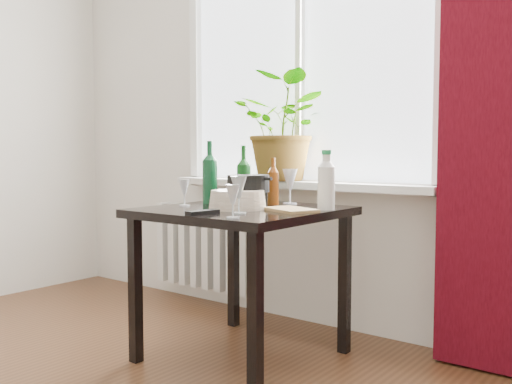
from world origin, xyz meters
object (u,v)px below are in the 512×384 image
Objects in this scene: wineglass_front_left at (184,192)px; plate_stack at (238,200)px; wineglass_back_center at (290,186)px; fondue_pot at (248,191)px; potted_plant at (286,128)px; cutting_board at (290,210)px; wineglass_front_right at (239,195)px; tv_remote at (203,212)px; wineglass_far_right at (233,201)px; wine_bottle_right at (244,175)px; bottle_amber at (273,181)px; table at (242,227)px; radiator at (204,247)px; wineglass_back_left at (248,189)px; wine_bottle_left at (210,172)px; cleaning_bottle at (326,180)px.

wineglass_front_left reaches higher than plate_stack.
wineglass_back_center is 0.29m from fondue_pot.
potted_plant is 2.47× the size of cutting_board.
potted_plant is at bearing 110.96° from wineglass_front_right.
wineglass_far_right is at bearing -2.37° from tv_remote.
bottle_amber is (0.12, 0.09, -0.03)m from wine_bottle_right.
wineglass_back_center reaches higher than wineglass_front_right.
wineglass_back_center is 0.76× the size of cutting_board.
plate_stack is at bearing -75.24° from potted_plant.
bottle_amber is (0.01, 0.24, 0.21)m from table.
tv_remote is at bearing -91.92° from wineglass_back_center.
radiator is 5.02× the size of tv_remote.
wineglass_back_left is at bearing 139.15° from fondue_pot.
table is 3.58× the size of fondue_pot.
wine_bottle_left is at bearing 154.67° from plate_stack.
radiator is 1.33m from cutting_board.
fondue_pot is (0.00, -0.21, -0.04)m from bottle_amber.
tv_remote is (-0.20, 0.04, -0.06)m from wineglass_far_right.
potted_plant is 0.51m from wine_bottle_right.
radiator is at bearing 137.85° from wineglass_far_right.
cleaning_bottle reaches higher than cutting_board.
wine_bottle_left is at bearing 91.16° from wineglass_front_left.
wine_bottle_left reaches higher than wineglass_front_right.
wineglass_back_center is (-0.09, 0.53, 0.01)m from wineglass_front_right.
bottle_amber is at bearing -127.66° from wineglass_back_center.
table is 4.47× the size of wineglass_back_center.
table is 0.47m from cleaning_bottle.
cutting_board is (0.56, 0.12, -0.06)m from wineglass_front_left.
wineglass_far_right is at bearing -93.48° from cutting_board.
potted_plant is at bearing 104.41° from table.
wineglass_back_center is at bearing 99.77° from wineglass_front_right.
potted_plant is at bearing 95.06° from wine_bottle_right.
potted_plant is at bearing 114.97° from bottle_amber.
wineglass_far_right is at bearing -68.49° from bottle_amber.
table is 3.48× the size of bottle_amber.
wineglass_back_left is (0.71, -0.40, 0.44)m from radiator.
tv_remote is at bearing -135.25° from wineglass_front_right.
wineglass_back_left is at bearing 112.67° from wine_bottle_right.
wineglass_far_right reaches higher than plate_stack.
wineglass_front_left is (-0.66, -0.28, -0.07)m from cleaning_bottle.
table is at bearing -36.54° from radiator.
wineglass_far_right is (-0.12, -0.54, -0.07)m from cleaning_bottle.
wine_bottle_left is 2.45× the size of wineglass_front_left.
radiator is 1.54m from wineglass_far_right.
potted_plant is 0.57m from wine_bottle_left.
bottle_amber is (0.30, 0.15, -0.05)m from wine_bottle_left.
bottle_amber reaches higher than tv_remote.
table is 5.02× the size of wineglass_front_right.
potted_plant is 0.66m from fondue_pot.
wineglass_front_right is 0.53m from wineglass_back_left.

